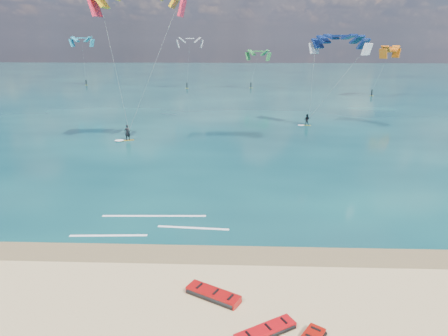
# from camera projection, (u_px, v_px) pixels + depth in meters

# --- Properties ---
(ground) EXTENTS (320.00, 320.00, 0.00)m
(ground) POSITION_uv_depth(u_px,v_px,m) (204.00, 125.00, 58.97)
(ground) COLOR tan
(ground) RESTS_ON ground
(wet_sand_strip) EXTENTS (320.00, 2.40, 0.01)m
(wet_sand_strip) POSITION_uv_depth(u_px,v_px,m) (151.00, 253.00, 23.78)
(wet_sand_strip) COLOR brown
(wet_sand_strip) RESTS_ON ground
(sea) EXTENTS (320.00, 200.00, 0.04)m
(sea) POSITION_uv_depth(u_px,v_px,m) (222.00, 82.00, 119.82)
(sea) COLOR #092C36
(sea) RESTS_ON ground
(packed_kite_left) EXTENTS (3.11, 2.42, 0.38)m
(packed_kite_left) POSITION_uv_depth(u_px,v_px,m) (265.00, 334.00, 17.20)
(packed_kite_left) COLOR red
(packed_kite_left) RESTS_ON ground
(packed_kite_mid) EXTENTS (3.18, 2.45, 0.42)m
(packed_kite_mid) POSITION_uv_depth(u_px,v_px,m) (213.00, 298.00, 19.66)
(packed_kite_mid) COLOR #A90B0C
(packed_kite_mid) RESTS_ON ground
(kitesurfer_main) EXTENTS (11.97, 8.04, 18.82)m
(kitesurfer_main) POSITION_uv_depth(u_px,v_px,m) (132.00, 63.00, 43.82)
(kitesurfer_main) COLOR gold
(kitesurfer_main) RESTS_ON sea
(kitesurfer_far) EXTENTS (9.52, 7.91, 14.24)m
(kitesurfer_far) POSITION_uv_depth(u_px,v_px,m) (324.00, 75.00, 54.37)
(kitesurfer_far) COLOR #BCD720
(kitesurfer_far) RESTS_ON sea
(shoreline_foam) EXTENTS (10.31, 3.61, 0.01)m
(shoreline_foam) POSITION_uv_depth(u_px,v_px,m) (152.00, 225.00, 27.30)
(shoreline_foam) COLOR white
(shoreline_foam) RESTS_ON ground
(distant_kites) EXTENTS (78.05, 23.58, 12.48)m
(distant_kites) POSITION_uv_depth(u_px,v_px,m) (213.00, 67.00, 96.89)
(distant_kites) COLOR #D06012
(distant_kites) RESTS_ON ground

